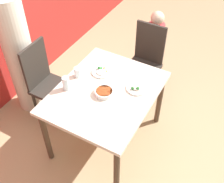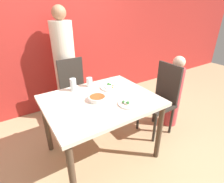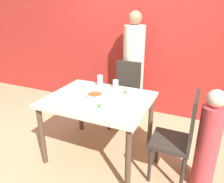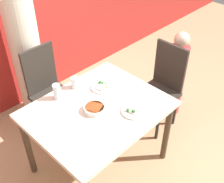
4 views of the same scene
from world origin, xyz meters
name	(u,v)px [view 1 (image 1 of 4)]	position (x,y,z in m)	size (l,w,h in m)	color
ground_plane	(107,138)	(0.00, 0.00, 0.00)	(10.00, 10.00, 0.00)	tan
dining_table	(106,98)	(0.00, 0.00, 0.68)	(1.17, 0.95, 0.77)	beige
chair_adult_spot	(46,81)	(0.02, 0.82, 0.53)	(0.40, 0.40, 0.99)	#2D2823
chair_child_spot	(145,61)	(0.93, -0.03, 0.53)	(0.40, 0.40, 0.99)	#2D2823
person_adult	(19,55)	(0.02, 1.15, 0.79)	(0.33, 0.33, 1.69)	beige
person_child	(153,51)	(1.20, -0.03, 0.51)	(0.21, 0.21, 1.08)	#C63D42
bowl_curry	(104,92)	(-0.04, -0.01, 0.80)	(0.19, 0.19, 0.05)	white
plate_rice_adult	(102,72)	(0.23, 0.18, 0.78)	(0.22, 0.22, 0.05)	white
plate_rice_child	(137,88)	(0.18, -0.26, 0.78)	(0.21, 0.21, 0.05)	white
glass_water_tall	(66,83)	(-0.16, 0.36, 0.84)	(0.07, 0.07, 0.15)	silver
glass_water_short	(78,72)	(0.05, 0.37, 0.83)	(0.07, 0.07, 0.11)	silver
fork_steel	(83,110)	(-0.32, 0.06, 0.77)	(0.18, 0.04, 0.01)	silver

